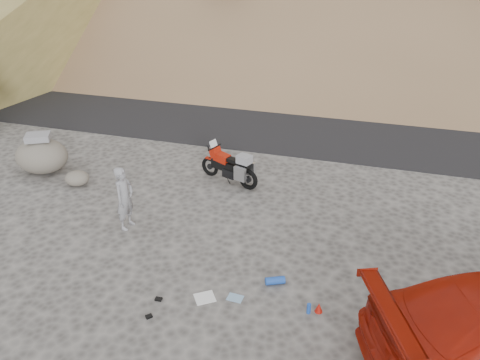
{
  "coord_description": "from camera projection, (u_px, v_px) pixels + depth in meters",
  "views": [
    {
      "loc": [
        3.46,
        -8.58,
        6.5
      ],
      "look_at": [
        0.45,
        1.57,
        1.0
      ],
      "focal_mm": 35.0,
      "sensor_mm": 36.0,
      "label": 1
    }
  ],
  "objects": [
    {
      "name": "gear_bottle",
      "position": [
        309.0,
        309.0,
        9.05
      ],
      "size": [
        0.11,
        0.11,
        0.22
      ],
      "primitive_type": "cylinder",
      "rotation": [
        0.0,
        0.0,
        -0.42
      ],
      "color": "#1C46A8",
      "rests_on": "ground"
    },
    {
      "name": "boulder",
      "position": [
        42.0,
        156.0,
        14.37
      ],
      "size": [
        1.93,
        1.77,
        1.23
      ],
      "rotation": [
        0.0,
        0.0,
        0.28
      ],
      "color": "#5A554D",
      "rests_on": "ground"
    },
    {
      "name": "small_rock",
      "position": [
        77.0,
        178.0,
        13.73
      ],
      "size": [
        0.87,
        0.82,
        0.43
      ],
      "rotation": [
        0.0,
        0.0,
        0.29
      ],
      "color": "#5A554D",
      "rests_on": "ground"
    },
    {
      "name": "road",
      "position": [
        282.0,
        119.0,
        18.82
      ],
      "size": [
        120.0,
        7.0,
        0.05
      ],
      "primitive_type": "cube",
      "color": "black",
      "rests_on": "ground"
    },
    {
      "name": "gear_glove_a",
      "position": [
        159.0,
        299.0,
        9.42
      ],
      "size": [
        0.14,
        0.11,
        0.04
      ],
      "primitive_type": "cube",
      "rotation": [
        0.0,
        0.0,
        0.06
      ],
      "color": "black",
      "rests_on": "ground"
    },
    {
      "name": "man",
      "position": [
        128.0,
        226.0,
        11.83
      ],
      "size": [
        0.45,
        0.63,
        1.65
      ],
      "primitive_type": "imported",
      "rotation": [
        0.0,
        0.0,
        1.48
      ],
      "color": "gray",
      "rests_on": "ground"
    },
    {
      "name": "gear_blue_mat",
      "position": [
        275.0,
        281.0,
        9.84
      ],
      "size": [
        0.44,
        0.32,
        0.16
      ],
      "primitive_type": "cylinder",
      "rotation": [
        0.0,
        1.57,
        0.44
      ],
      "color": "#1C46A8",
      "rests_on": "ground"
    },
    {
      "name": "gear_white_cloth",
      "position": [
        205.0,
        298.0,
        9.48
      ],
      "size": [
        0.53,
        0.52,
        0.01
      ],
      "primitive_type": "cube",
      "rotation": [
        0.0,
        0.0,
        0.61
      ],
      "color": "white",
      "rests_on": "ground"
    },
    {
      "name": "motorcycle",
      "position": [
        231.0,
        167.0,
        13.69
      ],
      "size": [
        1.97,
        0.99,
        1.22
      ],
      "rotation": [
        0.0,
        0.0,
        -0.34
      ],
      "color": "black",
      "rests_on": "ground"
    },
    {
      "name": "ground",
      "position": [
        203.0,
        244.0,
        11.16
      ],
      "size": [
        140.0,
        140.0,
        0.0
      ],
      "primitive_type": "plane",
      "color": "#43413E",
      "rests_on": "ground"
    },
    {
      "name": "gear_funnel",
      "position": [
        319.0,
        308.0,
        9.09
      ],
      "size": [
        0.18,
        0.18,
        0.2
      ],
      "primitive_type": "cone",
      "rotation": [
        0.0,
        0.0,
        0.17
      ],
      "color": "#AE160B",
      "rests_on": "ground"
    },
    {
      "name": "gear_glove_b",
      "position": [
        149.0,
        316.0,
        8.99
      ],
      "size": [
        0.15,
        0.15,
        0.04
      ],
      "primitive_type": "cube",
      "rotation": [
        0.0,
        0.0,
        0.8
      ],
      "color": "black",
      "rests_on": "ground"
    },
    {
      "name": "gear_blue_cloth",
      "position": [
        235.0,
        298.0,
        9.47
      ],
      "size": [
        0.33,
        0.25,
        0.01
      ],
      "primitive_type": "cube",
      "rotation": [
        0.0,
        0.0,
        -0.06
      ],
      "color": "#7DA0C1",
      "rests_on": "ground"
    }
  ]
}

